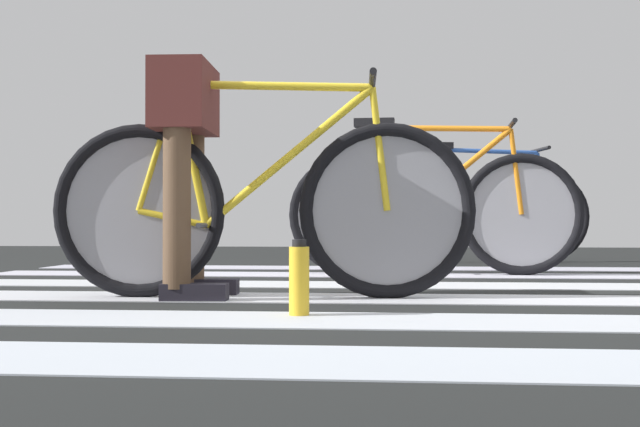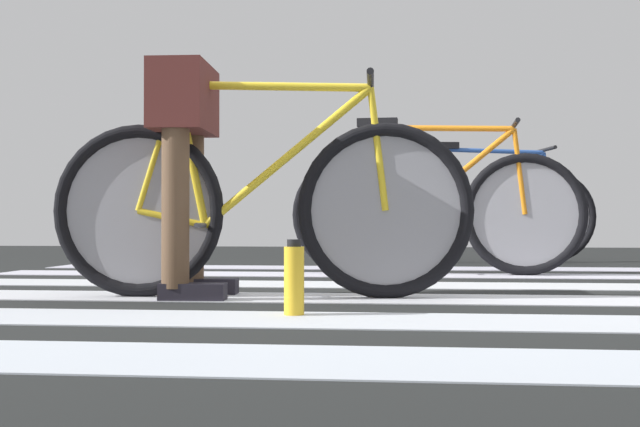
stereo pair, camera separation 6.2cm
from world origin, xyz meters
name	(u,v)px [view 1 (the left image)]	position (x,y,z in m)	size (l,w,h in m)	color
ground	(413,295)	(0.00, 0.00, 0.01)	(18.00, 14.00, 0.02)	black
crosswalk_markings	(422,291)	(0.04, 0.06, 0.02)	(5.46, 4.23, 0.00)	silver
bicycle_1_of_3	(261,204)	(-0.63, -0.32, 0.41)	(1.74, 0.52, 0.93)	black
cyclist_1_of_3	(186,147)	(-0.94, -0.34, 0.64)	(0.33, 0.42, 0.96)	brown
bicycle_2_of_3	(433,210)	(0.14, 1.27, 0.41)	(1.74, 0.52, 0.93)	black
bicycle_3_of_3	(481,213)	(0.59, 2.86, 0.41)	(1.72, 0.54, 0.93)	black
water_bottle	(299,280)	(-0.40, -0.95, 0.14)	(0.07, 0.07, 0.25)	gold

